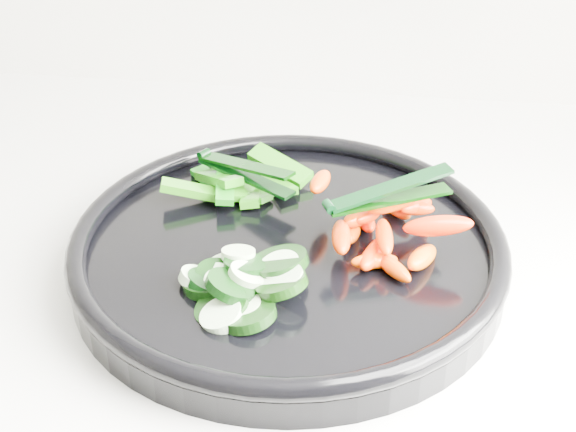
# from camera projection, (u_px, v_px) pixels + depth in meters

# --- Properties ---
(veggie_tray) EXTENTS (0.42, 0.42, 0.04)m
(veggie_tray) POSITION_uv_depth(u_px,v_px,m) (288.00, 250.00, 0.69)
(veggie_tray) COLOR black
(veggie_tray) RESTS_ON counter
(cucumber_pile) EXTENTS (0.12, 0.11, 0.04)m
(cucumber_pile) POSITION_uv_depth(u_px,v_px,m) (237.00, 283.00, 0.63)
(cucumber_pile) COLOR black
(cucumber_pile) RESTS_ON veggie_tray
(carrot_pile) EXTENTS (0.14, 0.14, 0.06)m
(carrot_pile) POSITION_uv_depth(u_px,v_px,m) (383.00, 228.00, 0.68)
(carrot_pile) COLOR #F53E00
(carrot_pile) RESTS_ON veggie_tray
(pepper_pile) EXTENTS (0.14, 0.10, 0.04)m
(pepper_pile) POSITION_uv_depth(u_px,v_px,m) (240.00, 183.00, 0.76)
(pepper_pile) COLOR #23750B
(pepper_pile) RESTS_ON veggie_tray
(tong_carrot) EXTENTS (0.11, 0.07, 0.02)m
(tong_carrot) POSITION_uv_depth(u_px,v_px,m) (386.00, 194.00, 0.66)
(tong_carrot) COLOR black
(tong_carrot) RESTS_ON carrot_pile
(tong_pepper) EXTENTS (0.10, 0.07, 0.02)m
(tong_pepper) POSITION_uv_depth(u_px,v_px,m) (243.00, 170.00, 0.75)
(tong_pepper) COLOR black
(tong_pepper) RESTS_ON pepper_pile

